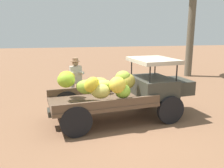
% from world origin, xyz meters
% --- Properties ---
extents(ground_plane, '(60.00, 60.00, 0.00)m').
position_xyz_m(ground_plane, '(0.00, 0.00, 0.00)').
color(ground_plane, brown).
extents(truck, '(4.59, 2.21, 1.86)m').
position_xyz_m(truck, '(0.09, 0.33, 0.93)').
color(truck, '#38382F').
rests_on(truck, ground).
extents(farmer, '(0.52, 0.48, 1.77)m').
position_xyz_m(farmer, '(-1.37, 1.86, 1.01)').
color(farmer, '#BCB4A4').
rests_on(farmer, ground).
extents(loose_banana_bunch, '(0.69, 0.64, 0.37)m').
position_xyz_m(loose_banana_bunch, '(-0.51, 2.10, 0.18)').
color(loose_banana_bunch, gold).
rests_on(loose_banana_bunch, ground).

